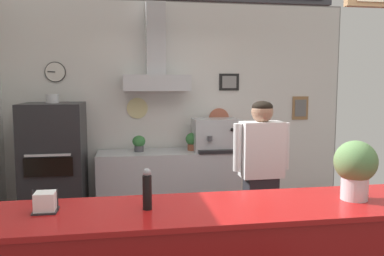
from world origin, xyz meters
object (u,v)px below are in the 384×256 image
at_px(basil_vase, 355,168).
at_px(espresso_machine, 215,135).
at_px(potted_oregano, 139,143).
at_px(pizza_oven, 55,171).
at_px(pepper_grinder, 147,189).
at_px(potted_sage, 193,141).
at_px(napkin_holder, 45,203).
at_px(shop_worker, 261,179).

bearing_deg(basil_vase, espresso_machine, 95.81).
xyz_separation_m(potted_oregano, basil_vase, (1.23, -2.75, 0.22)).
distance_m(pizza_oven, espresso_machine, 1.97).
distance_m(pepper_grinder, basil_vase, 1.27).
bearing_deg(espresso_machine, potted_sage, 169.77).
height_order(espresso_machine, napkin_holder, espresso_machine).
height_order(pizza_oven, basil_vase, pizza_oven).
bearing_deg(pepper_grinder, napkin_holder, 174.98).
height_order(espresso_machine, pepper_grinder, espresso_machine).
bearing_deg(espresso_machine, napkin_holder, -120.65).
xyz_separation_m(pepper_grinder, basil_vase, (1.27, -0.01, 0.08)).
xyz_separation_m(pizza_oven, basil_vase, (2.20, -2.47, 0.48)).
bearing_deg(shop_worker, pepper_grinder, 48.05).
bearing_deg(napkin_holder, basil_vase, -1.88).
relative_size(pizza_oven, pepper_grinder, 7.04).
bearing_deg(espresso_machine, basil_vase, -84.19).
distance_m(potted_sage, potted_oregano, 0.68).
bearing_deg(basil_vase, napkin_holder, 178.12).
bearing_deg(basil_vase, potted_oregano, 114.15).
bearing_deg(potted_sage, shop_worker, -73.01).
distance_m(shop_worker, potted_oregano, 1.80).
relative_size(shop_worker, napkin_holder, 11.72).
height_order(pizza_oven, pepper_grinder, pizza_oven).
height_order(pizza_oven, shop_worker, pizza_oven).
relative_size(pizza_oven, potted_sage, 7.43).
distance_m(pizza_oven, pepper_grinder, 2.66).
distance_m(espresso_machine, napkin_holder, 3.05).
distance_m(potted_oregano, pepper_grinder, 2.74).
relative_size(espresso_machine, pepper_grinder, 2.37).
height_order(potted_oregano, basil_vase, basil_vase).
xyz_separation_m(potted_sage, basil_vase, (0.55, -2.73, 0.21)).
distance_m(espresso_machine, basil_vase, 2.70).
bearing_deg(pizza_oven, potted_sage, 9.12).
bearing_deg(espresso_machine, potted_oregano, 176.14).
bearing_deg(napkin_holder, pizza_oven, 98.78).
relative_size(shop_worker, espresso_machine, 2.89).
height_order(shop_worker, pepper_grinder, shop_worker).
distance_m(potted_sage, pepper_grinder, 2.82).
height_order(shop_worker, napkin_holder, shop_worker).
bearing_deg(potted_oregano, espresso_machine, -3.86).
xyz_separation_m(espresso_machine, napkin_holder, (-1.55, -2.62, -0.02)).
xyz_separation_m(espresso_machine, basil_vase, (0.27, -2.68, 0.13)).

